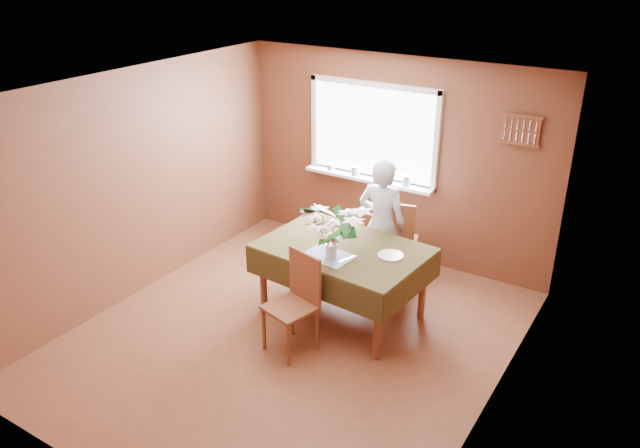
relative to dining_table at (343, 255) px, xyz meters
The scene contains 15 objects.
floor 0.98m from the dining_table, 108.48° to the right, with size 4.50×4.50×0.00m, color brown.
ceiling 1.92m from the dining_table, 108.48° to the right, with size 4.50×4.50×0.00m, color white.
wall_back 1.71m from the dining_table, 97.66° to the left, with size 4.00×4.00×0.00m, color brown.
wall_front 2.95m from the dining_table, 94.26° to the right, with size 4.00×4.00×0.00m, color brown.
wall_left 2.37m from the dining_table, 163.75° to the right, with size 4.50×4.50×0.00m, color brown.
wall_right 1.97m from the dining_table, 19.89° to the right, with size 4.50×4.50×0.00m, color brown.
window_assembly 1.76m from the dining_table, 108.18° to the left, with size 1.72×0.20×1.22m.
spoon_rack 2.30m from the dining_table, 51.83° to the left, with size 0.44×0.05×0.33m.
dining_table is the anchor object (origin of this frame).
chair_far 0.93m from the dining_table, 79.50° to the left, with size 0.56×0.56×1.05m.
chair_near 0.75m from the dining_table, 96.70° to the right, with size 0.52×0.52×0.99m.
seated_woman 0.77m from the dining_table, 85.64° to the left, with size 0.57×0.37×1.55m, color white.
flower_bouquet 0.51m from the dining_table, 85.46° to the right, with size 0.59×0.59×0.51m.
side_plate 0.52m from the dining_table, ahead, with size 0.26×0.26×0.01m, color white.
table_knife 0.30m from the dining_table, 51.61° to the right, with size 0.02×0.21×0.00m, color silver.
Camera 1 is at (3.05, -4.31, 3.65)m, focal length 35.00 mm.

